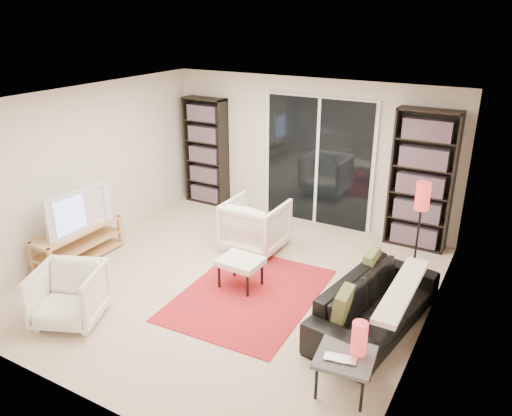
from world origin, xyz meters
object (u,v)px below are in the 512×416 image
object	(u,v)px
sofa	(376,304)
armchair_front	(69,295)
side_table	(345,359)
tv_stand	(79,244)
armchair_back	(255,225)
bookshelf_left	(206,152)
ottoman	(240,263)
floor_lamp	(421,206)
bookshelf_right	(422,181)

from	to	relation	value
sofa	armchair_front	world-z (taller)	armchair_front
armchair_front	side_table	world-z (taller)	armchair_front
tv_stand	armchair_back	size ratio (longest dim) A/B	1.58
bookshelf_left	ottoman	distance (m)	3.27
ottoman	side_table	xyz separation A→B (m)	(1.85, -1.17, 0.01)
tv_stand	floor_lamp	distance (m)	4.77
armchair_back	side_table	bearing A→B (deg)	134.78
armchair_back	floor_lamp	world-z (taller)	floor_lamp
sofa	ottoman	bearing A→B (deg)	98.79
ottoman	armchair_front	bearing A→B (deg)	-128.93
bookshelf_right	armchair_back	size ratio (longest dim) A/B	2.45
armchair_back	floor_lamp	distance (m)	2.40
bookshelf_right	armchair_front	world-z (taller)	bookshelf_right
bookshelf_left	tv_stand	size ratio (longest dim) A/B	1.44
bookshelf_right	side_table	xyz separation A→B (m)	(0.16, -3.54, -0.69)
armchair_front	floor_lamp	distance (m)	4.46
tv_stand	ottoman	world-z (taller)	tv_stand
side_table	floor_lamp	bearing A→B (deg)	88.50
bookshelf_right	sofa	distance (m)	2.49
armchair_back	side_table	size ratio (longest dim) A/B	1.46
bookshelf_left	floor_lamp	world-z (taller)	bookshelf_left
bookshelf_left	armchair_front	xyz separation A→B (m)	(0.84, -4.00, -0.64)
sofa	armchair_front	xyz separation A→B (m)	(-3.11, -1.63, 0.05)
armchair_front	bookshelf_left	bearing A→B (deg)	78.61
bookshelf_right	bookshelf_left	bearing A→B (deg)	180.00
sofa	floor_lamp	bearing A→B (deg)	3.84
bookshelf_left	side_table	distance (m)	5.38
tv_stand	ottoman	size ratio (longest dim) A/B	2.42
tv_stand	sofa	bearing A→B (deg)	6.96
sofa	bookshelf_right	bearing A→B (deg)	11.35
side_table	armchair_back	bearing A→B (deg)	134.92
tv_stand	armchair_back	xyz separation A→B (m)	(2.02, 1.58, 0.13)
armchair_back	armchair_front	xyz separation A→B (m)	(-0.94, -2.70, -0.05)
bookshelf_right	ottoman	xyz separation A→B (m)	(-1.69, -2.37, -0.71)
ottoman	tv_stand	bearing A→B (deg)	-167.91
bookshelf_left	tv_stand	distance (m)	2.98
floor_lamp	armchair_front	bearing A→B (deg)	-137.26
bookshelf_left	floor_lamp	bearing A→B (deg)	-14.02
bookshelf_left	side_table	size ratio (longest dim) A/B	3.31
tv_stand	armchair_front	distance (m)	1.56
bookshelf_left	sofa	size ratio (longest dim) A/B	0.99
bookshelf_left	side_table	xyz separation A→B (m)	(4.01, -3.54, -0.62)
armchair_front	floor_lamp	xyz separation A→B (m)	(3.23, 2.99, 0.70)
bookshelf_right	armchair_front	size ratio (longest dim) A/B	2.82
armchair_front	floor_lamp	world-z (taller)	floor_lamp
sofa	side_table	xyz separation A→B (m)	(0.05, -1.17, 0.07)
sofa	floor_lamp	distance (m)	1.55
sofa	side_table	bearing A→B (deg)	-168.45
bookshelf_right	floor_lamp	world-z (taller)	bookshelf_right
side_table	floor_lamp	xyz separation A→B (m)	(0.07, 2.52, 0.68)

